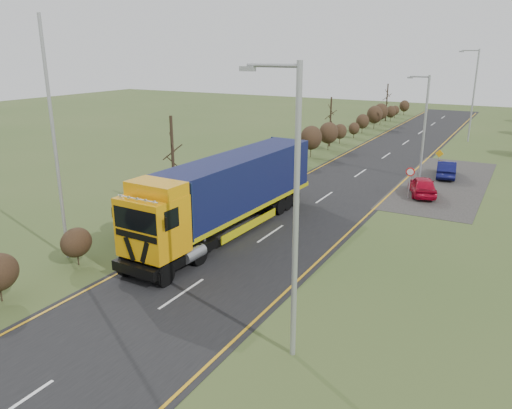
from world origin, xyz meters
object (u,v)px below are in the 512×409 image
Objects in this scene: car_red_hatchback at (423,186)px; speed_sign at (410,177)px; car_blue_sedan at (446,169)px; lorry at (228,191)px; streetlight_near at (293,205)px.

speed_sign is at bearing 41.42° from car_red_hatchback.
car_red_hatchback is 1.58m from speed_sign.
car_red_hatchback is 1.84× the size of speed_sign.
car_blue_sedan is 1.86× the size of speed_sign.
speed_sign is (-0.67, -1.17, 0.81)m from car_red_hatchback.
lorry is 20.76m from car_blue_sedan.
car_red_hatchback reaches higher than car_blue_sedan.
streetlight_near reaches higher than lorry.
streetlight_near is at bearing 80.34° from car_blue_sedan.
lorry is 3.84× the size of car_blue_sedan.
streetlight_near is at bearing -88.16° from speed_sign.
speed_sign is at bearing 91.84° from streetlight_near.
streetlight_near is (-0.62, -27.67, 4.53)m from car_blue_sedan.
car_blue_sedan is (0.59, 6.21, -0.01)m from car_red_hatchback.
speed_sign reaches higher than car_red_hatchback.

